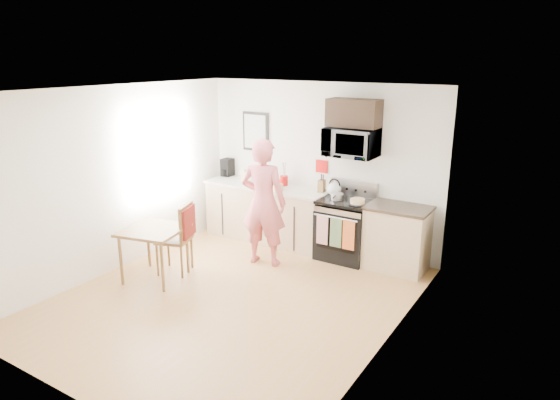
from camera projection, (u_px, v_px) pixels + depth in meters
The scene contains 28 objects.
floor at pixel (233, 298), 6.35m from camera, with size 4.60×4.60×0.00m, color #AF8044.
back_wall at pixel (319, 166), 7.85m from camera, with size 4.00×0.04×2.60m, color white.
front_wall at pixel (60, 267), 4.11m from camera, with size 4.00×0.04×2.60m, color white.
left_wall at pixel (117, 179), 7.00m from camera, with size 0.04×4.60×2.60m, color white.
right_wall at pixel (390, 230), 4.96m from camera, with size 0.04×4.60×2.60m, color white.
ceiling at pixel (227, 90), 5.62m from camera, with size 4.00×4.60×0.04m, color white.
window at pixel (159, 153), 7.56m from camera, with size 0.06×1.40×1.50m.
cabinet_left at pixel (267, 214), 8.26m from camera, with size 2.10×0.60×0.90m, color #D5B188.
countertop_left at pixel (267, 186), 8.12m from camera, with size 2.14×0.64×0.04m, color beige.
cabinet_right at pixel (397, 239), 7.12m from camera, with size 0.84×0.60×0.90m, color #D5B188.
countertop_right at pixel (399, 208), 6.99m from camera, with size 0.88×0.64×0.04m, color black.
range at pixel (345, 231), 7.51m from camera, with size 0.76×0.70×1.16m.
microwave at pixel (351, 143), 7.23m from camera, with size 0.76×0.51×0.42m, color #AEAFB3.
upper_cabinet at pixel (354, 113), 7.15m from camera, with size 0.76×0.35×0.40m, color black.
wall_art at pixel (255, 132), 8.32m from camera, with size 0.50×0.04×0.65m.
wall_trivet at pixel (322, 166), 7.82m from camera, with size 0.20×0.02×0.20m, color #A90F0E.
person at pixel (263, 203), 7.19m from camera, with size 0.68×0.45×1.87m, color #CC3854.
dining_table at pixel (153, 235), 6.75m from camera, with size 0.81×0.81×0.73m.
chair at pixel (183, 229), 6.92m from camera, with size 0.58×0.55×1.01m.
knife_block at pixel (322, 186), 7.69m from camera, with size 0.09×0.12×0.19m, color brown.
utensil_crock at pixel (284, 176), 8.06m from camera, with size 0.13×0.13×0.39m.
fruit_bowl at pixel (275, 183), 8.12m from camera, with size 0.27×0.27×0.10m.
milk_carton at pixel (244, 176), 8.29m from camera, with size 0.08×0.08×0.22m, color tan.
coffee_maker at pixel (227, 168), 8.71m from camera, with size 0.17×0.26×0.30m.
bread_bag at pixel (274, 186), 7.84m from camera, with size 0.32×0.15×0.12m, color #DFB675.
cake at pixel (358, 202), 7.12m from camera, with size 0.25×0.25×0.08m.
kettle at pixel (334, 188), 7.53m from camera, with size 0.21×0.21×0.27m.
pot at pixel (337, 197), 7.35m from camera, with size 0.19×0.32×0.09m.
Camera 1 is at (3.55, -4.55, 2.98)m, focal length 32.00 mm.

